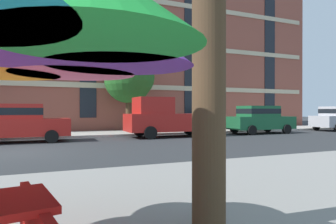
# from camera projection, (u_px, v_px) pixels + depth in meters

# --- Properties ---
(ground_plane) EXTENTS (120.00, 120.00, 0.00)m
(ground_plane) POSITION_uv_depth(u_px,v_px,m) (6.00, 153.00, 10.07)
(ground_plane) COLOR #2D3033
(sidewalk_far) EXTENTS (56.00, 3.60, 0.12)m
(sidewalk_far) POSITION_uv_depth(u_px,v_px,m) (22.00, 136.00, 16.35)
(sidewalk_far) COLOR #B2ADA3
(sidewalk_far) RESTS_ON ground
(apartment_building) EXTENTS (46.82, 12.08, 12.80)m
(apartment_building) POSITION_uv_depth(u_px,v_px,m) (29.00, 50.00, 23.89)
(apartment_building) COLOR #934C3D
(apartment_building) RESTS_ON ground
(sedan_red) EXTENTS (4.40, 1.98, 1.78)m
(sedan_red) POSITION_uv_depth(u_px,v_px,m) (18.00, 122.00, 13.52)
(sedan_red) COLOR #B21E19
(sedan_red) RESTS_ON ground
(pickup_red) EXTENTS (5.10, 2.12, 2.20)m
(pickup_red) POSITION_uv_depth(u_px,v_px,m) (167.00, 119.00, 16.39)
(pickup_red) COLOR #B21E19
(pickup_red) RESTS_ON ground
(sedan_green) EXTENTS (4.40, 1.98, 1.78)m
(sedan_green) POSITION_uv_depth(u_px,v_px,m) (260.00, 119.00, 18.85)
(sedan_green) COLOR #195933
(sedan_green) RESTS_ON ground
(street_tree_middle) EXTENTS (3.26, 3.25, 5.41)m
(street_tree_middle) POSITION_uv_depth(u_px,v_px,m) (131.00, 75.00, 19.16)
(street_tree_middle) COLOR #4C3823
(street_tree_middle) RESTS_ON ground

